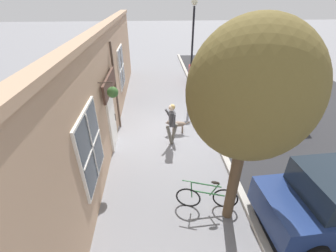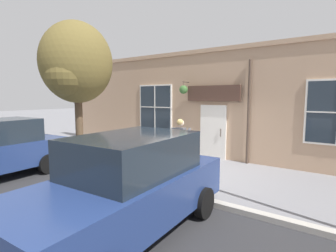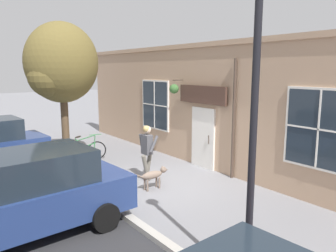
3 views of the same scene
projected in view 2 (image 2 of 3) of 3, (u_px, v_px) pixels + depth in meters
name	position (u px, v px, depth m)	size (l,w,h in m)	color
ground_plane	(199.00, 173.00, 8.32)	(90.00, 90.00, 0.00)	gray
storefront_facade	(229.00, 104.00, 9.97)	(0.95, 18.00, 4.29)	tan
pedestrian_walking	(180.00, 140.00, 8.47)	(0.52, 0.55, 1.72)	#6B665B
dog_on_leash	(196.00, 164.00, 7.88)	(1.08, 0.25, 0.62)	#7F6B5B
street_tree_by_curb	(75.00, 65.00, 9.20)	(2.60, 2.34, 5.06)	brown
leaning_bicycle	(98.00, 151.00, 9.87)	(1.72, 0.35, 1.01)	black
parked_car_mid_block	(128.00, 185.00, 4.57)	(4.39, 2.12, 1.75)	navy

